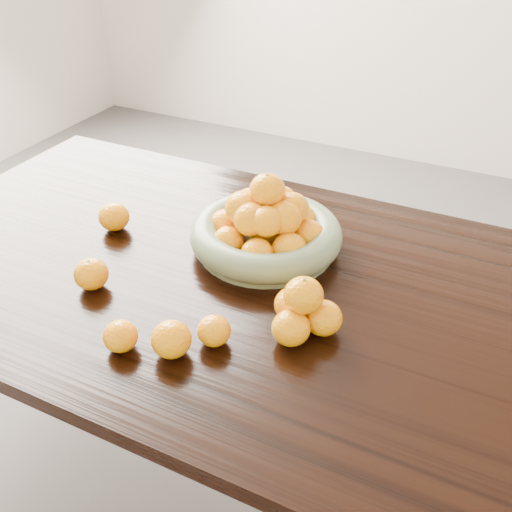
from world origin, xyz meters
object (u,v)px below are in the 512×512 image
at_px(loose_orange_0, 91,274).
at_px(orange_pyramid, 303,311).
at_px(dining_table, 268,312).
at_px(fruit_bowl, 267,228).

bearing_deg(loose_orange_0, orange_pyramid, 8.31).
xyz_separation_m(dining_table, orange_pyramid, (0.13, -0.12, 0.14)).
bearing_deg(dining_table, fruit_bowl, 117.47).
height_order(dining_table, loose_orange_0, loose_orange_0).
xyz_separation_m(dining_table, fruit_bowl, (-0.07, 0.13, 0.15)).
height_order(dining_table, fruit_bowl, fruit_bowl).
distance_m(orange_pyramid, loose_orange_0, 0.49).
distance_m(dining_table, orange_pyramid, 0.23).
bearing_deg(dining_table, orange_pyramid, -42.65).
xyz_separation_m(orange_pyramid, loose_orange_0, (-0.49, -0.07, -0.02)).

